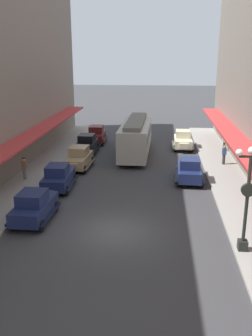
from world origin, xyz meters
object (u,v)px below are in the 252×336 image
Objects in this scene: parked_car_1 at (86,144)px; lamp_post_with_clock at (247,195)px; parked_car_3 at (189,169)px; pedestrian_3 at (224,155)px; fire_hydrant at (17,203)px; pedestrian_0 at (224,143)px; parked_car_4 at (183,140)px; parked_car_2 at (79,158)px; parked_car_6 at (96,135)px; streetcar at (136,136)px; pedestrian_2 at (24,168)px; parked_car_0 at (58,176)px; parked_car_5 at (34,205)px.

parked_car_1 is 0.83× the size of lamp_post_with_clock.
pedestrian_3 is at bearing 53.91° from parked_car_3.
pedestrian_0 is (14.87, 15.97, 0.43)m from fire_hydrant.
parked_car_2 is at bearing -139.18° from parked_car_4.
parked_car_6 reaches higher than pedestrian_0.
parked_car_3 is at bearing -57.77° from streetcar.
parked_car_3 is 12.46m from pedestrian_2.
parked_car_1 is at bearing 89.69° from parked_car_0.
pedestrian_3 is (7.80, -2.75, -0.91)m from streetcar.
parked_car_4 is 4.12m from pedestrian_0.
parked_car_5 and parked_car_6 have the same top height.
parked_car_2 is at bearing 46.91° from pedestrian_2.
lamp_post_with_clock is at bearing -35.51° from parked_car_0.
parked_car_5 is (-0.34, -10.50, 0.00)m from parked_car_2.
parked_car_4 is at bearing 62.82° from parked_car_5.
pedestrian_0 is (3.94, -1.19, 0.05)m from parked_car_4.
parked_car_6 is 5.26× the size of fire_hydrant.
parked_car_1 is 2.57× the size of pedestrian_2.
lamp_post_with_clock reaches higher than parked_car_2.
parked_car_0 reaches higher than pedestrian_0.
parked_car_1 is 1.00× the size of parked_car_3.
pedestrian_0 is 19.36m from pedestrian_2.
pedestrian_2 is at bearing -137.40° from parked_car_4.
parked_car_0 and parked_car_4 have the same top height.
fire_hydrant is 0.50× the size of pedestrian_0.
parked_car_2 is 9.38m from parked_car_3.
fire_hydrant is at bearing -148.12° from parked_car_3.
pedestrian_3 is (15.67, 5.53, -0.02)m from pedestrian_2.
parked_car_3 is at bearing 40.35° from parked_car_5.
parked_car_5 is 5.23× the size of fire_hydrant.
parked_car_3 is 0.83× the size of lamp_post_with_clock.
parked_car_2 is 1.00× the size of parked_car_6.
pedestrian_3 is at bearing -98.91° from pedestrian_0.
parked_car_5 is at bearing -90.59° from parked_car_6.
parked_car_2 is 14.63m from pedestrian_0.
parked_car_6 is 0.45× the size of streetcar.
streetcar reaches higher than parked_car_3.
pedestrian_2 is 16.62m from pedestrian_3.
lamp_post_with_clock reaches higher than parked_car_1.
parked_car_1 is at bearing 121.81° from lamp_post_with_clock.
lamp_post_with_clock is at bearing -80.01° from parked_car_3.
parked_car_4 is 20.35m from fire_hydrant.
pedestrian_0 is at bearing 52.09° from parked_car_5.
parked_car_4 is at bearing 94.95° from lamp_post_with_clock.
parked_car_3 is 1.01× the size of parked_car_4.
parked_car_5 is at bearing -90.11° from parked_car_1.
streetcar is at bearing 63.64° from parked_car_0.
parked_car_1 and parked_car_5 have the same top height.
parked_car_6 reaches higher than fire_hydrant.
parked_car_0 reaches higher than fire_hydrant.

